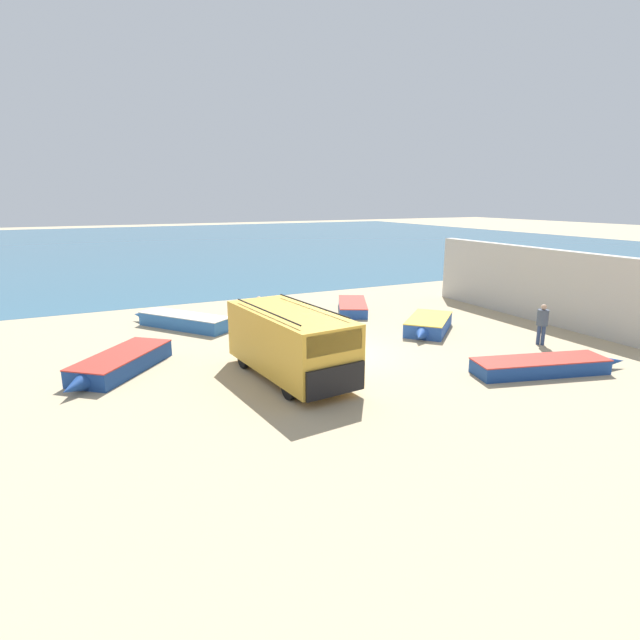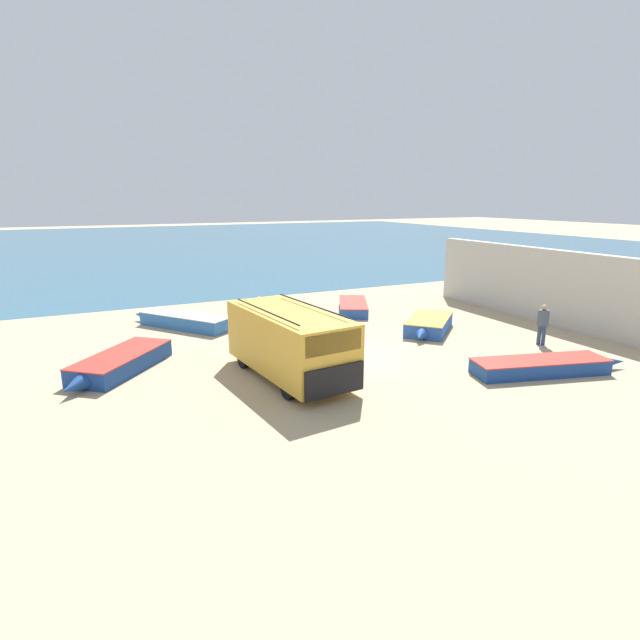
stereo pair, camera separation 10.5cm
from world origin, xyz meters
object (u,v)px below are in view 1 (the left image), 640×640
Objects in this scene: fishing_rowboat_1 at (119,363)px; fisherman_0 at (542,321)px; fisherman_1 at (259,311)px; fishing_rowboat_2 at (181,321)px; fishing_rowboat_3 at (352,306)px; fishing_rowboat_4 at (545,366)px; parked_van at (290,341)px; fishing_rowboat_0 at (428,325)px.

fisherman_0 is at bearing 115.68° from fishing_rowboat_1.
fishing_rowboat_2 is at bearing -50.21° from fisherman_1.
fishing_rowboat_1 is 2.63× the size of fisherman_1.
fisherman_0 is at bearing -129.02° from fishing_rowboat_3.
fishing_rowboat_4 is (1.13, -11.13, -0.00)m from fishing_rowboat_3.
fishing_rowboat_3 is at bearing -129.59° from fishing_rowboat_2.
fishing_rowboat_4 is 11.50m from fisherman_1.
fisherman_1 is (-5.81, -1.99, 0.72)m from fishing_rowboat_3.
fisherman_0 reaches higher than fishing_rowboat_3.
fishing_rowboat_3 is 2.63× the size of fisherman_0.
fishing_rowboat_4 is (7.88, -3.44, -0.98)m from parked_van.
fishing_rowboat_2 reaches higher than fishing_rowboat_4.
fishing_rowboat_3 is 9.51m from fisherman_0.
parked_van is at bearing 99.35° from fishing_rowboat_1.
fishing_rowboat_4 is at bearing 49.58° from fishing_rowboat_0.
fishing_rowboat_4 is at bearing -146.63° from fishing_rowboat_3.
fishing_rowboat_2 reaches higher than fishing_rowboat_1.
fishing_rowboat_1 is at bearing 14.65° from fisherman_1.
fishing_rowboat_4 is (0.17, -6.06, -0.06)m from fishing_rowboat_0.
parked_van is at bearing 71.19° from fisherman_1.
fishing_rowboat_3 is at bearing -121.35° from fishing_rowboat_0.
parked_van is 1.53× the size of fishing_rowboat_0.
fisherman_1 is at bearing 154.32° from fishing_rowboat_1.
fishing_rowboat_2 is 1.13× the size of fishing_rowboat_3.
fishing_rowboat_0 is 6.06m from fishing_rowboat_4.
fishing_rowboat_3 is 6.19m from fisherman_1.
parked_van reaches higher than fishing_rowboat_2.
fisherman_1 reaches higher than fishing_rowboat_2.
parked_van reaches higher than fisherman_1.
fisherman_0 is (2.81, -3.63, 0.68)m from fishing_rowboat_0.
fishing_rowboat_1 is 6.04m from fishing_rowboat_2.
fisherman_0 is at bearing 57.90° from fishing_rowboat_4.
fishing_rowboat_2 is 15.28m from fishing_rowboat_4.
fishing_rowboat_4 is at bearing -171.91° from fisherman_0.
fisherman_0 reaches higher than fishing_rowboat_1.
parked_van is 3.36× the size of fisherman_0.
fishing_rowboat_2 is 3.92m from fisherman_1.
fishing_rowboat_1 is at bearing -126.87° from parked_van.
parked_van is at bearing 157.47° from fishing_rowboat_2.
fishing_rowboat_3 is (11.81, 4.68, -0.05)m from fishing_rowboat_1.
fisherman_1 is at bearing 142.45° from fishing_rowboat_4.
fishing_rowboat_3 is at bearing -170.60° from fisherman_1.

